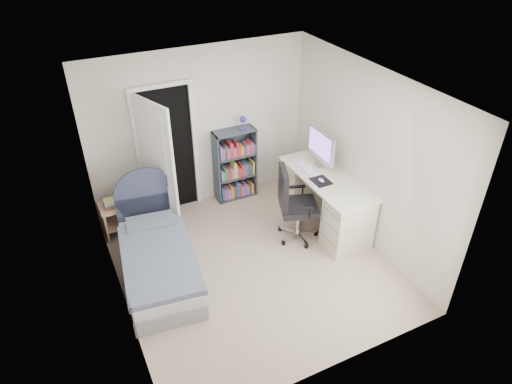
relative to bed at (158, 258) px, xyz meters
name	(u,v)px	position (x,y,z in m)	size (l,w,h in m)	color
room_shell	(252,187)	(1.17, -0.40, 0.99)	(3.50, 3.70, 2.60)	tan
door	(161,160)	(0.45, 1.13, 0.78)	(0.92, 0.79, 2.06)	black
bed	(158,258)	(0.00, 0.00, 0.00)	(1.09, 1.95, 1.14)	gray
nightstand	(114,212)	(-0.32, 1.10, 0.13)	(0.40, 0.40, 0.59)	tan
floor_lamp	(162,185)	(0.45, 1.22, 0.30)	(0.19, 0.19, 1.36)	silver
bookcase	(235,167)	(1.66, 1.26, 0.29)	(0.67, 0.28, 1.41)	#3B4650
desk	(324,198)	(2.54, -0.01, 0.19)	(0.67, 1.68, 1.37)	beige
office_chair	(293,201)	(1.94, -0.10, 0.37)	(0.65, 0.66, 1.14)	silver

